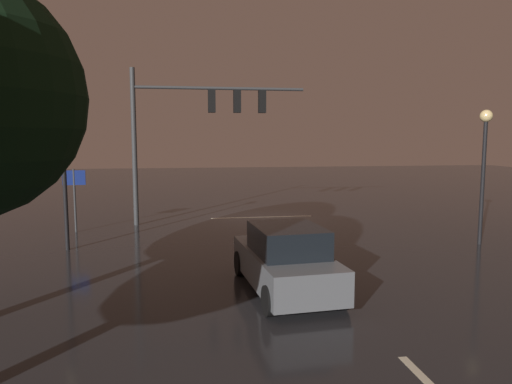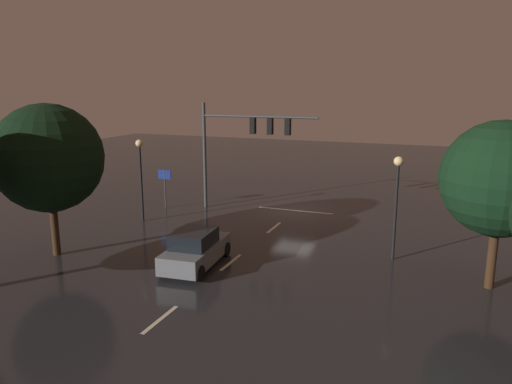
# 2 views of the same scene
# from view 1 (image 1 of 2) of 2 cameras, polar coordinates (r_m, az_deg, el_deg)

# --- Properties ---
(ground_plane) EXTENTS (80.00, 80.00, 0.00)m
(ground_plane) POSITION_cam_1_polar(r_m,az_deg,el_deg) (23.04, 0.79, -3.13)
(ground_plane) COLOR #232326
(traffic_signal_assembly) EXTENTS (7.70, 0.47, 6.89)m
(traffic_signal_assembly) POSITION_cam_1_polar(r_m,az_deg,el_deg) (21.43, -7.18, 9.06)
(traffic_signal_assembly) COLOR #383A3D
(traffic_signal_assembly) RESTS_ON ground_plane
(lane_dash_far) EXTENTS (0.16, 2.20, 0.01)m
(lane_dash_far) POSITION_cam_1_polar(r_m,az_deg,el_deg) (19.17, 2.79, -5.10)
(lane_dash_far) COLOR beige
(lane_dash_far) RESTS_ON ground_plane
(lane_dash_mid) EXTENTS (0.16, 2.20, 0.01)m
(lane_dash_mid) POSITION_cam_1_polar(r_m,az_deg,el_deg) (13.52, 7.97, -10.12)
(lane_dash_mid) COLOR beige
(lane_dash_mid) RESTS_ON ground_plane
(stop_bar) EXTENTS (5.00, 0.16, 0.01)m
(stop_bar) POSITION_cam_1_polar(r_m,az_deg,el_deg) (23.22, 0.71, -3.05)
(stop_bar) COLOR beige
(stop_bar) RESTS_ON ground_plane
(car_approaching) EXTENTS (2.22, 4.48, 1.70)m
(car_approaching) POSITION_cam_1_polar(r_m,az_deg,el_deg) (12.06, 3.58, -8.21)
(car_approaching) COLOR slate
(car_approaching) RESTS_ON ground_plane
(street_lamp_left_kerb) EXTENTS (0.44, 0.44, 4.87)m
(street_lamp_left_kerb) POSITION_cam_1_polar(r_m,az_deg,el_deg) (18.83, 25.85, 4.54)
(street_lamp_left_kerb) COLOR black
(street_lamp_left_kerb) RESTS_ON ground_plane
(street_lamp_right_kerb) EXTENTS (0.44, 0.44, 4.89)m
(street_lamp_right_kerb) POSITION_cam_1_polar(r_m,az_deg,el_deg) (17.36, -22.24, 4.64)
(street_lamp_right_kerb) COLOR black
(street_lamp_right_kerb) RESTS_ON ground_plane
(route_sign) EXTENTS (0.90, 0.12, 2.61)m
(route_sign) POSITION_cam_1_polar(r_m,az_deg,el_deg) (20.67, -21.09, 0.58)
(route_sign) COLOR #383A3D
(route_sign) RESTS_ON ground_plane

